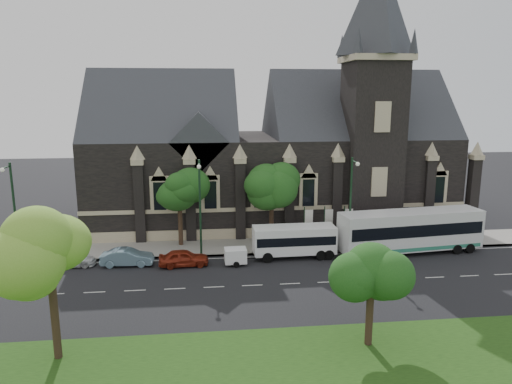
{
  "coord_description": "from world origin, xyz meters",
  "views": [
    {
      "loc": [
        -3.47,
        -34.25,
        14.62
      ],
      "look_at": [
        0.95,
        6.0,
        6.22
      ],
      "focal_mm": 32.9,
      "sensor_mm": 36.0,
      "label": 1
    }
  ],
  "objects": [
    {
      "name": "museum",
      "position": [
        5.12,
        18.78,
        8.17
      ],
      "size": [
        40.0,
        17.7,
        29.9
      ],
      "color": "black",
      "rests_on": "ground"
    },
    {
      "name": "tree_walk_left",
      "position": [
        -5.8,
        10.7,
        5.73
      ],
      "size": [
        3.91,
        3.91,
        7.64
      ],
      "color": "black",
      "rests_on": "ground"
    },
    {
      "name": "tree_park_east",
      "position": [
        6.18,
        -9.32,
        4.62
      ],
      "size": [
        3.4,
        3.4,
        6.28
      ],
      "color": "black",
      "rests_on": "ground"
    },
    {
      "name": "sidewalk",
      "position": [
        0.0,
        9.5,
        0.07
      ],
      "size": [
        80.0,
        5.0,
        0.15
      ],
      "primitive_type": "cube",
      "color": "gray",
      "rests_on": "ground"
    },
    {
      "name": "street_lamp_near",
      "position": [
        10.0,
        7.09,
        5.11
      ],
      "size": [
        0.36,
        1.88,
        9.0
      ],
      "color": "#16321D",
      "rests_on": "ground"
    },
    {
      "name": "tree_walk_right",
      "position": [
        3.21,
        10.71,
        5.82
      ],
      "size": [
        4.08,
        4.08,
        7.8
      ],
      "color": "black",
      "rests_on": "ground"
    },
    {
      "name": "ground",
      "position": [
        0.0,
        0.0,
        0.0
      ],
      "size": [
        160.0,
        160.0,
        0.0
      ],
      "primitive_type": "plane",
      "color": "black",
      "rests_on": "ground"
    },
    {
      "name": "sedan",
      "position": [
        -10.4,
        5.59,
        0.74
      ],
      "size": [
        4.58,
        1.77,
        1.49
      ],
      "primitive_type": "imported",
      "rotation": [
        0.0,
        0.0,
        1.53
      ],
      "color": "#7DA2B5",
      "rests_on": "ground"
    },
    {
      "name": "shuttle_bus",
      "position": [
        4.49,
        6.17,
        1.67
      ],
      "size": [
        7.53,
        2.76,
        2.89
      ],
      "rotation": [
        0.0,
        0.0,
        0.02
      ],
      "color": "white",
      "rests_on": "ground"
    },
    {
      "name": "banner_flag_left",
      "position": [
        6.29,
        9.0,
        2.38
      ],
      "size": [
        0.9,
        0.1,
        4.0
      ],
      "color": "#16321D",
      "rests_on": "ground"
    },
    {
      "name": "banner_flag_right",
      "position": [
        10.29,
        9.0,
        2.38
      ],
      "size": [
        0.9,
        0.1,
        4.0
      ],
      "color": "#16321D",
      "rests_on": "ground"
    },
    {
      "name": "tour_coach",
      "position": [
        15.58,
        6.2,
        2.16
      ],
      "size": [
        13.93,
        4.43,
        3.99
      ],
      "rotation": [
        0.0,
        0.0,
        0.11
      ],
      "color": "silver",
      "rests_on": "ground"
    },
    {
      "name": "street_lamp_mid",
      "position": [
        -4.0,
        7.09,
        5.11
      ],
      "size": [
        0.36,
        1.88,
        9.0
      ],
      "color": "#16321D",
      "rests_on": "ground"
    },
    {
      "name": "box_trailer",
      "position": [
        -1.0,
        4.72,
        0.83
      ],
      "size": [
        2.76,
        1.62,
        1.47
      ],
      "rotation": [
        0.0,
        0.0,
        0.03
      ],
      "color": "white",
      "rests_on": "ground"
    },
    {
      "name": "car_far_red",
      "position": [
        -5.49,
        4.91,
        0.73
      ],
      "size": [
        4.39,
        1.98,
        1.46
      ],
      "primitive_type": "imported",
      "rotation": [
        0.0,
        0.0,
        1.63
      ],
      "color": "maroon",
      "rests_on": "ground"
    },
    {
      "name": "street_lamp_far",
      "position": [
        -20.0,
        7.09,
        5.11
      ],
      "size": [
        0.36,
        1.88,
        9.0
      ],
      "color": "#16321D",
      "rests_on": "ground"
    },
    {
      "name": "car_far_white",
      "position": [
        -15.32,
        5.94,
        0.63
      ],
      "size": [
        4.35,
        1.85,
        1.25
      ],
      "primitive_type": "imported",
      "rotation": [
        0.0,
        0.0,
        1.59
      ],
      "color": "silver",
      "rests_on": "ground"
    },
    {
      "name": "banner_flag_center",
      "position": [
        8.29,
        9.0,
        2.38
      ],
      "size": [
        0.9,
        0.1,
        4.0
      ],
      "color": "#16321D",
      "rests_on": "ground"
    },
    {
      "name": "tree_park_near",
      "position": [
        -11.77,
        -8.77,
        6.42
      ],
      "size": [
        4.42,
        4.42,
        8.56
      ],
      "color": "black",
      "rests_on": "ground"
    }
  ]
}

